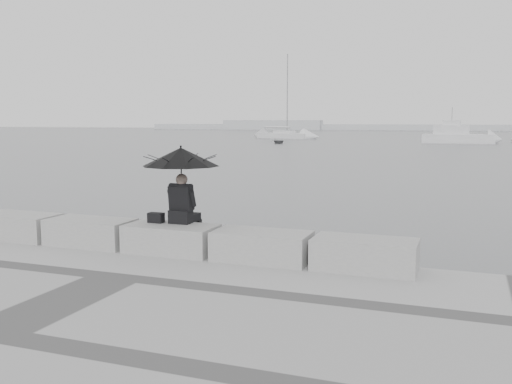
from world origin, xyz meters
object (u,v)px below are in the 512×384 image
at_px(sailboat_left, 284,135).
at_px(motor_cruiser, 458,136).
at_px(seated_person, 181,165).
at_px(dinghy, 279,141).

height_order(sailboat_left, motor_cruiser, sailboat_left).
bearing_deg(seated_person, motor_cruiser, 85.40).
bearing_deg(seated_person, dinghy, 105.00).
xyz_separation_m(sailboat_left, dinghy, (5.10, -18.32, -0.28)).
bearing_deg(dinghy, sailboat_left, 80.07).
bearing_deg(sailboat_left, dinghy, -57.69).
bearing_deg(motor_cruiser, dinghy, -157.30).
bearing_deg(sailboat_left, motor_cruiser, -4.86).
distance_m(sailboat_left, dinghy, 19.02).
distance_m(motor_cruiser, dinghy, 22.13).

